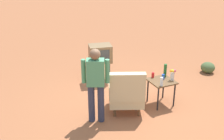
{
  "coord_description": "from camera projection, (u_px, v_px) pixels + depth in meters",
  "views": [
    {
      "loc": [
        2.88,
        5.18,
        3.49
      ],
      "look_at": [
        0.14,
        -0.79,
        0.65
      ],
      "focal_mm": 46.31,
      "sensor_mm": 36.0,
      "label": 1
    }
  ],
  "objects": [
    {
      "name": "flower_vase",
      "position": [
        172.0,
        74.0,
        6.65
      ],
      "size": [
        0.15,
        0.1,
        0.27
      ],
      "color": "silver",
      "rests_on": "side_table"
    },
    {
      "name": "soda_can_red",
      "position": [
        153.0,
        75.0,
        6.82
      ],
      "size": [
        0.07,
        0.07,
        0.12
      ],
      "primitive_type": "cylinder",
      "color": "red",
      "rests_on": "side_table"
    },
    {
      "name": "person_standing",
      "position": [
        96.0,
        82.0,
        5.88
      ],
      "size": [
        0.52,
        0.35,
        1.64
      ],
      "color": "#2D3347",
      "rests_on": "ground"
    },
    {
      "name": "side_table",
      "position": [
        161.0,
        84.0,
        6.72
      ],
      "size": [
        0.56,
        0.56,
        0.61
      ],
      "color": "black",
      "rests_on": "ground"
    },
    {
      "name": "shrub_near",
      "position": [
        208.0,
        67.0,
        8.57
      ],
      "size": [
        0.41,
        0.41,
        0.32
      ],
      "primitive_type": "ellipsoid",
      "color": "#475B33",
      "rests_on": "ground"
    },
    {
      "name": "tv_on_stand",
      "position": [
        100.0,
        54.0,
        7.84
      ],
      "size": [
        0.68,
        0.56,
        1.03
      ],
      "color": "black",
      "rests_on": "ground"
    },
    {
      "name": "soda_can_blue",
      "position": [
        163.0,
        77.0,
        6.73
      ],
      "size": [
        0.07,
        0.07,
        0.12
      ],
      "primitive_type": "cylinder",
      "color": "blue",
      "rests_on": "side_table"
    },
    {
      "name": "bottle_wine_green",
      "position": [
        165.0,
        71.0,
        6.82
      ],
      "size": [
        0.07,
        0.07,
        0.32
      ],
      "primitive_type": "cylinder",
      "color": "#1E5623",
      "rests_on": "side_table"
    },
    {
      "name": "ground_plane",
      "position": [
        131.0,
        106.0,
        6.81
      ],
      "size": [
        60.0,
        60.0,
        0.0
      ],
      "primitive_type": "plane",
      "color": "#A05B38"
    },
    {
      "name": "bottle_short_clear",
      "position": [
        162.0,
        82.0,
        6.41
      ],
      "size": [
        0.06,
        0.06,
        0.2
      ],
      "primitive_type": "cylinder",
      "color": "silver",
      "rests_on": "side_table"
    },
    {
      "name": "armchair",
      "position": [
        127.0,
        93.0,
        6.38
      ],
      "size": [
        1.01,
        1.02,
        1.06
      ],
      "color": "brown",
      "rests_on": "ground"
    }
  ]
}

